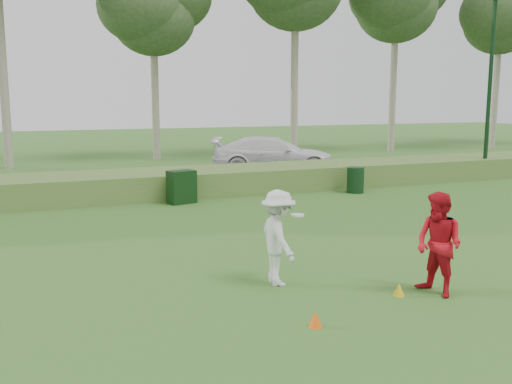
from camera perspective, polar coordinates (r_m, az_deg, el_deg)
name	(u,v)px	position (r m, az deg, el deg)	size (l,w,h in m)	color
ground	(337,293)	(10.83, 8.11, -10.01)	(120.00, 120.00, 0.00)	#2E6120
reed_strip	(176,182)	(21.67, -7.98, 0.95)	(80.00, 3.00, 0.90)	#4A6F2C
park_road	(149,177)	(26.56, -10.61, 1.50)	(80.00, 6.00, 0.06)	#2D2D2D
lamp_post	(492,52)	(27.66, 22.54, 12.82)	(0.70, 0.70, 8.18)	black
tree_4	(153,9)	(34.45, -10.28, 17.56)	(6.24, 6.24, 11.50)	gray
tree_7	(501,14)	(44.79, 23.28, 15.99)	(6.50, 6.50, 12.50)	gray
player_white	(278,238)	(10.99, 2.25, -4.59)	(0.90, 1.22, 1.85)	silver
player_red	(439,244)	(10.91, 17.82, -5.01)	(0.93, 0.72, 1.91)	red
cone_orange	(315,319)	(9.27, 5.96, -12.53)	(0.23, 0.23, 0.25)	#FF5F0D
cone_yellow	(399,290)	(10.89, 14.10, -9.44)	(0.21, 0.21, 0.24)	gold
utility_cabinet	(182,187)	(19.75, -7.45, 0.51)	(0.91, 0.57, 1.14)	black
trash_bin	(355,180)	(22.16, 9.91, 1.19)	(0.65, 0.65, 0.98)	black
car_right	(273,155)	(27.39, 1.76, 3.75)	(2.40, 5.90, 1.71)	white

